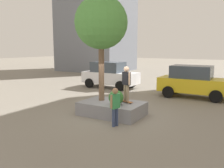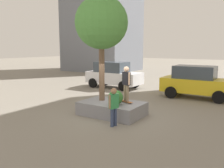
# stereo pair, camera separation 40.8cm
# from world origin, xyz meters

# --- Properties ---
(ground_plane) EXTENTS (120.00, 120.00, 0.00)m
(ground_plane) POSITION_xyz_m (0.00, 0.00, 0.00)
(ground_plane) COLOR gray
(planter_ledge) EXTENTS (3.02, 1.97, 0.64)m
(planter_ledge) POSITION_xyz_m (-0.21, -0.13, 0.32)
(planter_ledge) COLOR gray
(planter_ledge) RESTS_ON ground
(plaza_tree) EXTENTS (2.59, 2.59, 5.14)m
(plaza_tree) POSITION_xyz_m (-0.88, -0.03, 4.46)
(plaza_tree) COLOR brown
(plaza_tree) RESTS_ON planter_ledge
(boxwood_shrub) EXTENTS (0.70, 0.70, 0.70)m
(boxwood_shrub) POSITION_xyz_m (0.24, -0.52, 0.99)
(boxwood_shrub) COLOR #2D6628
(boxwood_shrub) RESTS_ON planter_ledge
(skateboard) EXTENTS (0.82, 0.49, 0.07)m
(skateboard) POSITION_xyz_m (0.43, 0.14, 0.70)
(skateboard) COLOR brown
(skateboard) RESTS_ON planter_ledge
(skateboarder) EXTENTS (0.52, 0.38, 1.69)m
(skateboarder) POSITION_xyz_m (0.43, 0.14, 1.69)
(skateboarder) COLOR #847056
(skateboarder) RESTS_ON skateboard
(police_car) EXTENTS (4.58, 2.20, 2.12)m
(police_car) POSITION_xyz_m (-4.50, 6.82, 1.08)
(police_car) COLOR white
(police_car) RESTS_ON ground
(taxi_cab) EXTENTS (4.55, 2.15, 2.11)m
(taxi_cab) POSITION_xyz_m (2.31, 6.22, 1.07)
(taxi_cab) COLOR gold
(taxi_cab) RESTS_ON ground
(passerby_with_bag) EXTENTS (0.27, 0.55, 1.64)m
(passerby_with_bag) POSITION_xyz_m (0.78, -1.55, 0.95)
(passerby_with_bag) COLOR navy
(passerby_with_bag) RESTS_ON ground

